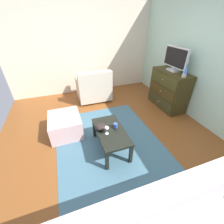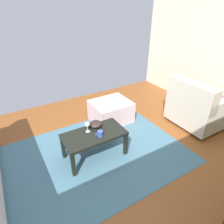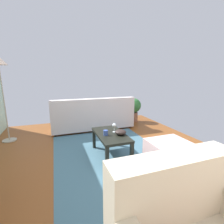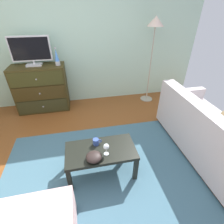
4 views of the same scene
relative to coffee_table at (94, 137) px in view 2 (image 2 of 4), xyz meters
The scene contains 8 objects.
ground_plane 0.48m from the coffee_table, 139.17° to the left, with size 5.49×4.49×0.05m, color brown.
area_rug 0.35m from the coffee_table, behind, with size 2.60×1.90×0.01m, color #3F6576.
coffee_table is the anchor object (origin of this frame).
wine_glass 0.20m from the coffee_table, 56.27° to the right, with size 0.07×0.07×0.16m.
mug 0.15m from the coffee_table, 112.10° to the left, with size 0.11×0.08×0.08m.
bowl_decorative 0.20m from the coffee_table, 125.09° to the right, with size 0.19×0.19×0.08m, color black.
armchair 1.98m from the coffee_table, behind, with size 0.80×0.89×0.87m.
ottoman 1.02m from the coffee_table, 134.12° to the right, with size 0.70×0.60×0.40m, color beige.
Camera 2 is at (1.14, 1.82, 2.02)m, focal length 31.03 mm.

